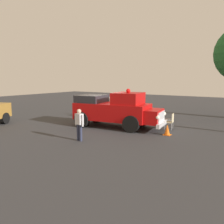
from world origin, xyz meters
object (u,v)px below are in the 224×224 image
vintage_fire_truck (115,109)px  spectator_standing (79,123)px  lawn_chair_by_car (171,120)px  lawn_chair_near_truck (128,112)px  classic_hot_rod (116,106)px  spectator_seated (128,111)px  traffic_cone (167,130)px  lawn_chair_spare (81,114)px

vintage_fire_truck → spectator_standing: size_ratio=3.70×
lawn_chair_by_car → spectator_standing: spectator_standing is taller
lawn_chair_near_truck → spectator_standing: spectator_standing is taller
classic_hot_rod → lawn_chair_near_truck: 2.90m
lawn_chair_by_car → spectator_seated: (-3.98, 1.52, 0.11)m
traffic_cone → lawn_chair_by_car: bearing=103.1°
vintage_fire_truck → lawn_chair_by_car: size_ratio=6.07×
lawn_chair_spare → spectator_standing: 5.41m
traffic_cone → spectator_seated: bearing=144.3°
lawn_chair_spare → spectator_seated: 3.67m
vintage_fire_truck → spectator_standing: (0.31, -3.92, -0.23)m
lawn_chair_near_truck → traffic_cone: bearing=-36.3°
classic_hot_rod → lawn_chair_by_car: 7.19m
lawn_chair_by_car → lawn_chair_near_truck: bearing=158.0°
classic_hot_rod → lawn_chair_spare: (-0.15, -4.60, -0.16)m
spectator_seated → lawn_chair_spare: bearing=-132.7°
classic_hot_rod → traffic_cone: bearing=-37.0°
classic_hot_rod → lawn_chair_spare: 4.61m
lawn_chair_near_truck → spectator_seated: (0.07, -0.12, 0.11)m
classic_hot_rod → traffic_cone: 8.38m
vintage_fire_truck → spectator_standing: 3.94m
lawn_chair_by_car → traffic_cone: bearing=-76.9°
lawn_chair_by_car → spectator_seated: size_ratio=0.79×
lawn_chair_near_truck → lawn_chair_spare: same height
lawn_chair_spare → traffic_cone: lawn_chair_spare is taller
spectator_standing → spectator_seated: bearing=98.1°
lawn_chair_spare → traffic_cone: (6.84, -0.43, -0.28)m
spectator_standing → vintage_fire_truck: bearing=94.5°
lawn_chair_near_truck → lawn_chair_by_car: (4.04, -1.63, 0.00)m
vintage_fire_truck → lawn_chair_spare: (-3.15, 0.23, -0.61)m
lawn_chair_by_car → spectator_standing: size_ratio=0.61×
vintage_fire_truck → lawn_chair_near_truck: size_ratio=6.07×
lawn_chair_by_car → traffic_cone: 1.68m
classic_hot_rod → traffic_cone: (6.69, -5.03, -0.44)m
spectator_seated → lawn_chair_by_car: bearing=-20.9°
vintage_fire_truck → lawn_chair_by_car: (3.32, 1.41, -0.61)m
vintage_fire_truck → classic_hot_rod: (-3.00, 4.83, -0.45)m
classic_hot_rod → lawn_chair_by_car: size_ratio=4.45×
vintage_fire_truck → lawn_chair_by_car: bearing=23.0°
lawn_chair_by_car → lawn_chair_spare: (-6.47, -1.18, 0.00)m
vintage_fire_truck → traffic_cone: (3.69, -0.20, -0.89)m
classic_hot_rod → lawn_chair_by_car: (6.32, -3.42, -0.16)m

